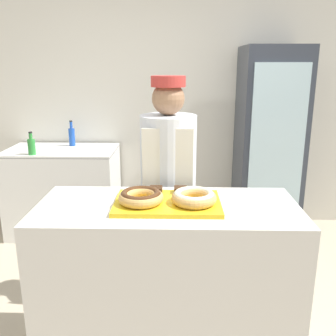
% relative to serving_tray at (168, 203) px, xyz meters
% --- Properties ---
extents(wall_back, '(8.00, 0.06, 2.70)m').
position_rel_serving_tray_xyz_m(wall_back, '(0.00, 2.13, 0.36)').
color(wall_back, silver).
rests_on(wall_back, ground_plane).
extents(display_counter, '(1.41, 0.62, 0.98)m').
position_rel_serving_tray_xyz_m(display_counter, '(0.00, 0.00, -0.50)').
color(display_counter, beige).
rests_on(display_counter, ground_plane).
extents(serving_tray, '(0.57, 0.37, 0.02)m').
position_rel_serving_tray_xyz_m(serving_tray, '(0.00, 0.00, 0.00)').
color(serving_tray, yellow).
rests_on(serving_tray, display_counter).
extents(donut_chocolate_glaze, '(0.24, 0.24, 0.07)m').
position_rel_serving_tray_xyz_m(donut_chocolate_glaze, '(-0.14, -0.03, 0.05)').
color(donut_chocolate_glaze, tan).
rests_on(donut_chocolate_glaze, serving_tray).
extents(donut_light_glaze, '(0.24, 0.24, 0.07)m').
position_rel_serving_tray_xyz_m(donut_light_glaze, '(0.14, -0.03, 0.05)').
color(donut_light_glaze, tan).
rests_on(donut_light_glaze, serving_tray).
extents(brownie_back_left, '(0.07, 0.07, 0.03)m').
position_rel_serving_tray_xyz_m(brownie_back_left, '(-0.07, 0.14, 0.03)').
color(brownie_back_left, '#382111').
rests_on(brownie_back_left, serving_tray).
extents(brownie_back_right, '(0.07, 0.07, 0.03)m').
position_rel_serving_tray_xyz_m(brownie_back_right, '(0.07, 0.14, 0.03)').
color(brownie_back_right, '#382111').
rests_on(brownie_back_right, serving_tray).
extents(baker_person, '(0.38, 0.38, 1.64)m').
position_rel_serving_tray_xyz_m(baker_person, '(-0.01, 0.56, -0.13)').
color(baker_person, '#4C4C51').
rests_on(baker_person, ground_plane).
extents(beverage_fridge, '(0.59, 0.64, 1.88)m').
position_rel_serving_tray_xyz_m(beverage_fridge, '(0.95, 1.75, -0.05)').
color(beverage_fridge, '#333842').
rests_on(beverage_fridge, ground_plane).
extents(chest_freezer, '(1.09, 0.63, 0.89)m').
position_rel_serving_tray_xyz_m(chest_freezer, '(-1.12, 1.75, -0.54)').
color(chest_freezer, white).
rests_on(chest_freezer, ground_plane).
extents(bottle_blue, '(0.06, 0.06, 0.26)m').
position_rel_serving_tray_xyz_m(bottle_blue, '(-1.05, 1.92, 0.00)').
color(bottle_blue, '#1E4CB2').
rests_on(bottle_blue, chest_freezer).
extents(bottle_green, '(0.07, 0.07, 0.22)m').
position_rel_serving_tray_xyz_m(bottle_green, '(-1.31, 1.51, -0.02)').
color(bottle_green, '#2D8C38').
rests_on(bottle_green, chest_freezer).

